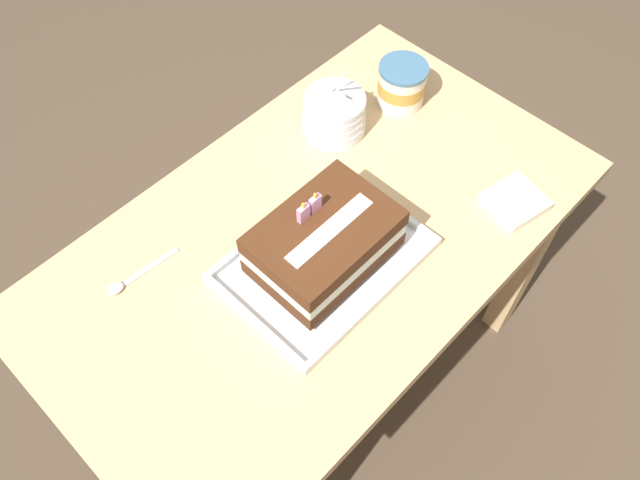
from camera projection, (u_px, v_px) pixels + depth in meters
The scene contains 8 objects.
ground_plane at pixel (317, 376), 1.90m from camera, with size 8.00×8.00×0.00m, color #4C3D2D.
dining_table at pixel (316, 265), 1.38m from camera, with size 1.15×0.66×0.75m.
foil_tray at pixel (324, 261), 1.23m from camera, with size 0.38×0.27×0.02m.
birthday_cake at pixel (324, 242), 1.18m from camera, with size 0.26×0.18×0.15m.
bowl_stack at pixel (334, 114), 1.40m from camera, with size 0.14×0.14×0.15m.
ice_cream_tub at pixel (402, 84), 1.44m from camera, with size 0.11×0.11×0.10m.
serving_spoon_near_tray at pixel (125, 283), 1.21m from camera, with size 0.16×0.03×0.01m.
napkin_pile at pixel (515, 202), 1.31m from camera, with size 0.13×0.12×0.02m.
Camera 1 is at (-0.51, -0.50, 1.81)m, focal length 36.17 mm.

